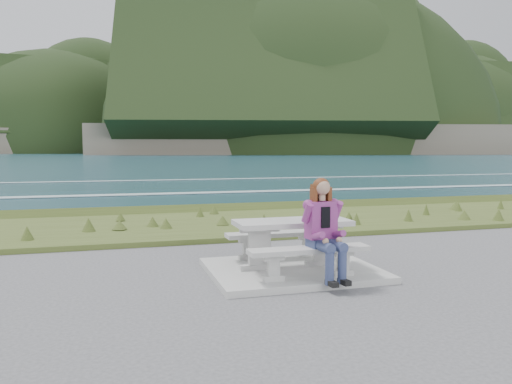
{
  "coord_description": "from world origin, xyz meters",
  "views": [
    {
      "loc": [
        -2.7,
        -7.28,
        1.97
      ],
      "look_at": [
        -0.25,
        1.2,
        1.2
      ],
      "focal_mm": 35.0,
      "sensor_mm": 36.0,
      "label": 1
    }
  ],
  "objects_px": {
    "bench_landward": "(309,254)",
    "bench_seaward": "(278,238)",
    "seated_woman": "(326,243)",
    "picnic_table": "(292,231)"
  },
  "relations": [
    {
      "from": "bench_seaward",
      "to": "seated_woman",
      "type": "distance_m",
      "value": 1.56
    },
    {
      "from": "picnic_table",
      "to": "seated_woman",
      "type": "xyz_separation_m",
      "value": [
        0.2,
        -0.84,
        -0.05
      ]
    },
    {
      "from": "bench_landward",
      "to": "seated_woman",
      "type": "xyz_separation_m",
      "value": [
        0.2,
        -0.14,
        0.18
      ]
    },
    {
      "from": "picnic_table",
      "to": "bench_seaward",
      "type": "bearing_deg",
      "value": 90.0
    },
    {
      "from": "picnic_table",
      "to": "seated_woman",
      "type": "bearing_deg",
      "value": -76.28
    },
    {
      "from": "bench_landward",
      "to": "bench_seaward",
      "type": "relative_size",
      "value": 1.0
    },
    {
      "from": "picnic_table",
      "to": "bench_landward",
      "type": "distance_m",
      "value": 0.74
    },
    {
      "from": "picnic_table",
      "to": "seated_woman",
      "type": "height_order",
      "value": "seated_woman"
    },
    {
      "from": "bench_landward",
      "to": "picnic_table",
      "type": "bearing_deg",
      "value": 90.0
    },
    {
      "from": "bench_landward",
      "to": "seated_woman",
      "type": "bearing_deg",
      "value": -33.9
    }
  ]
}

